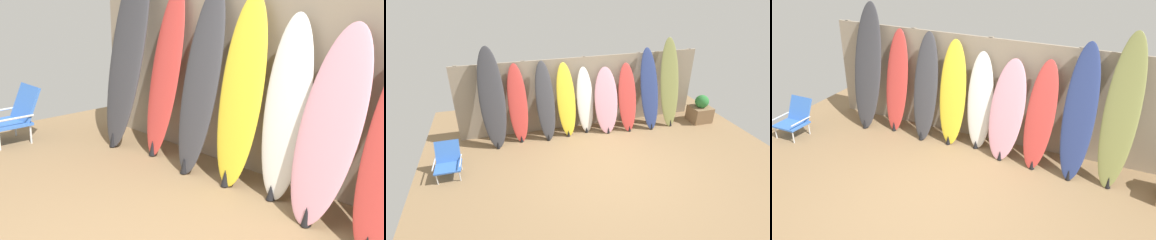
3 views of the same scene
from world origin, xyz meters
TOP-DOWN VIEW (x-y plane):
  - ground at (0.00, 0.00)m, footprint 7.68×7.68m
  - fence_back at (-0.00, 2.01)m, footprint 6.08×0.11m
  - surfboard_charcoal_0 at (-2.19, 1.63)m, footprint 0.58×0.62m
  - surfboard_red_1 at (-1.65, 1.71)m, footprint 0.44×0.47m
  - surfboard_charcoal_2 at (-1.02, 1.65)m, footprint 0.48×0.58m
  - surfboard_yellow_3 at (-0.52, 1.68)m, footprint 0.51×0.52m
  - surfboard_white_4 at (-0.04, 1.72)m, footprint 0.48×0.46m
  - surfboard_pink_5 at (0.47, 1.61)m, footprint 0.63×0.63m
  - surfboard_red_6 at (1.02, 1.59)m, footprint 0.50×0.67m
  - surfboard_navy_7 at (1.59, 1.57)m, footprint 0.47×0.74m
  - surfboard_olive_8 at (2.16, 1.59)m, footprint 0.56×0.75m
  - beach_chair at (-3.15, 0.68)m, footprint 0.50×0.57m
  - planter_box at (3.06, 1.37)m, footprint 0.52×0.49m

SIDE VIEW (x-z plane):
  - ground at x=0.00m, z-range 0.00..0.00m
  - planter_box at x=3.06m, z-range -0.06..0.67m
  - beach_chair at x=-3.15m, z-range 0.00..0.64m
  - surfboard_pink_5 at x=0.47m, z-range -0.01..1.55m
  - surfboard_white_4 at x=-0.04m, z-range -0.01..1.60m
  - surfboard_red_6 at x=1.02m, z-range -0.01..1.61m
  - surfboard_yellow_3 at x=-0.52m, z-range -0.01..1.74m
  - surfboard_red_1 at x=-1.65m, z-range -0.02..1.78m
  - fence_back at x=0.00m, z-range 0.00..1.80m
  - surfboard_charcoal_2 at x=-1.02m, z-range -0.01..1.81m
  - surfboard_navy_7 at x=1.59m, z-range -0.01..1.94m
  - surfboard_olive_8 at x=2.16m, z-range -0.02..2.15m
  - surfboard_charcoal_0 at x=-2.19m, z-range -0.01..2.22m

